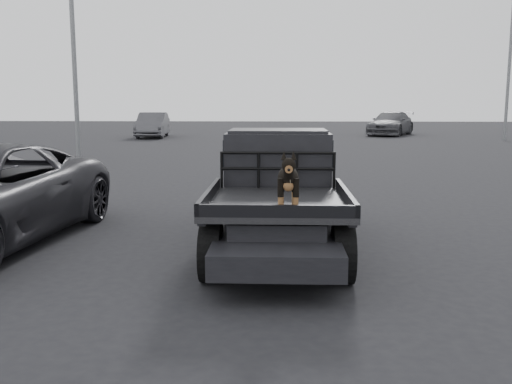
# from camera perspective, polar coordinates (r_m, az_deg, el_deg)

# --- Properties ---
(ground) EXTENTS (120.00, 120.00, 0.00)m
(ground) POSITION_cam_1_polar(r_m,az_deg,el_deg) (6.90, -3.29, -10.13)
(ground) COLOR black
(ground) RESTS_ON ground
(flatbed_ute) EXTENTS (2.00, 5.40, 0.92)m
(flatbed_ute) POSITION_cam_1_polar(r_m,az_deg,el_deg) (8.85, 2.15, -2.72)
(flatbed_ute) COLOR black
(flatbed_ute) RESTS_ON ground
(ute_cab) EXTENTS (1.72, 1.30, 0.88)m
(ute_cab) POSITION_cam_1_polar(r_m,az_deg,el_deg) (9.65, 2.20, 3.67)
(ute_cab) COLOR black
(ute_cab) RESTS_ON flatbed_ute
(headache_rack) EXTENTS (1.80, 0.08, 0.55)m
(headache_rack) POSITION_cam_1_polar(r_m,az_deg,el_deg) (8.92, 2.18, 2.16)
(headache_rack) COLOR black
(headache_rack) RESTS_ON flatbed_ute
(dog) EXTENTS (0.32, 0.60, 0.74)m
(dog) POSITION_cam_1_polar(r_m,az_deg,el_deg) (6.88, 3.23, 0.90)
(dog) COLOR black
(dog) RESTS_ON flatbed_ute
(distant_car_a) EXTENTS (2.04, 4.90, 1.58)m
(distant_car_a) POSITION_cam_1_polar(r_m,az_deg,el_deg) (37.08, -10.30, 6.61)
(distant_car_a) COLOR #49494E
(distant_car_a) RESTS_ON ground
(distant_car_b) EXTENTS (4.33, 5.90, 1.59)m
(distant_car_b) POSITION_cam_1_polar(r_m,az_deg,el_deg) (40.04, 13.32, 6.69)
(distant_car_b) COLOR #444549
(distant_car_b) RESTS_ON ground
(floodlight_mid) EXTENTS (1.08, 0.28, 12.57)m
(floodlight_mid) POSITION_cam_1_polar(r_m,az_deg,el_deg) (36.88, 24.27, 15.45)
(floodlight_mid) COLOR slate
(floodlight_mid) RESTS_ON ground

